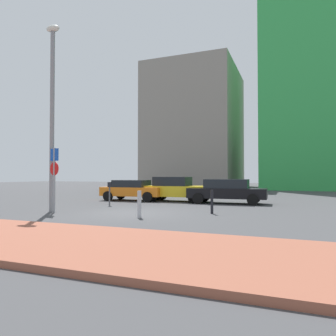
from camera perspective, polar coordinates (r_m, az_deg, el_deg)
ground_plane at (r=14.20m, az=-6.45°, el=-8.07°), size 120.00×120.00×0.00m
sidewalk_brick at (r=9.15m, az=-25.66°, el=-11.24°), size 40.00×3.93×0.14m
parked_car_orange at (r=21.09m, az=-6.38°, el=-3.90°), size 4.18×2.15×1.36m
parked_car_yellow at (r=20.38m, az=1.37°, el=-3.73°), size 4.03×1.94×1.57m
parked_car_black at (r=19.07m, az=10.60°, el=-4.04°), size 4.61×2.01×1.44m
parking_sign_post at (r=15.00m, az=-19.88°, el=-0.66°), size 0.59×0.18×2.90m
parking_meter at (r=17.86m, az=-10.53°, el=-3.97°), size 0.18×0.14×1.29m
street_lamp at (r=15.80m, az=-20.22°, el=10.82°), size 0.70×0.36×8.65m
traffic_bollard_near at (r=13.86m, az=7.95°, el=-6.09°), size 0.12×0.12×1.03m
traffic_bollard_mid at (r=12.50m, az=-5.21°, el=-6.55°), size 0.16×0.16×1.06m
building_colorful_midrise at (r=45.25m, az=27.34°, el=14.15°), size 16.20×13.28×27.31m
building_under_construction at (r=46.19m, az=5.08°, el=7.02°), size 11.74×13.97×16.79m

